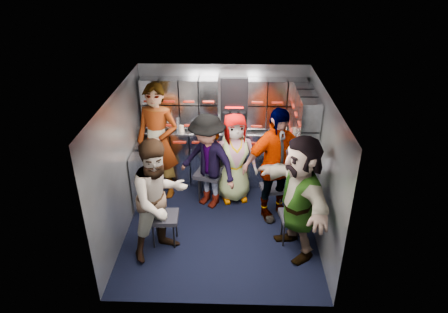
{
  "coord_description": "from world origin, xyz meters",
  "views": [
    {
      "loc": [
        0.2,
        -4.89,
        3.81
      ],
      "look_at": [
        0.04,
        0.35,
        1.02
      ],
      "focal_mm": 32.0,
      "sensor_mm": 36.0,
      "label": 1
    }
  ],
  "objects_px": {
    "jump_seat_mid_right": "(272,190)",
    "attendant_arc_c": "(234,158)",
    "attendant_arc_b": "(208,162)",
    "jump_seat_mid_left": "(209,175)",
    "jump_seat_near_right": "(294,218)",
    "attendant_arc_e": "(299,197)",
    "jump_seat_near_left": "(164,219)",
    "jump_seat_center": "(234,171)",
    "attendant_standing": "(158,142)",
    "attendant_arc_d": "(275,165)",
    "attendant_arc_a": "(159,199)"
  },
  "relations": [
    {
      "from": "jump_seat_near_left",
      "to": "attendant_arc_d",
      "type": "bearing_deg",
      "value": 23.82
    },
    {
      "from": "jump_seat_center",
      "to": "attendant_standing",
      "type": "distance_m",
      "value": 1.36
    },
    {
      "from": "jump_seat_near_right",
      "to": "attendant_arc_c",
      "type": "bearing_deg",
      "value": 128.19
    },
    {
      "from": "attendant_arc_a",
      "to": "jump_seat_mid_right",
      "type": "bearing_deg",
      "value": -7.14
    },
    {
      "from": "jump_seat_center",
      "to": "attendant_standing",
      "type": "bearing_deg",
      "value": -176.5
    },
    {
      "from": "jump_seat_mid_left",
      "to": "attendant_arc_c",
      "type": "distance_m",
      "value": 0.52
    },
    {
      "from": "attendant_arc_b",
      "to": "attendant_arc_c",
      "type": "xyz_separation_m",
      "value": [
        0.42,
        0.19,
        -0.03
      ]
    },
    {
      "from": "jump_seat_mid_right",
      "to": "attendant_arc_a",
      "type": "xyz_separation_m",
      "value": [
        -1.58,
        -1.06,
        0.49
      ]
    },
    {
      "from": "jump_seat_mid_right",
      "to": "attendant_arc_c",
      "type": "relative_size",
      "value": 0.27
    },
    {
      "from": "jump_seat_mid_right",
      "to": "jump_seat_center",
      "type": "bearing_deg",
      "value": 141.78
    },
    {
      "from": "attendant_standing",
      "to": "attendant_arc_c",
      "type": "distance_m",
      "value": 1.27
    },
    {
      "from": "jump_seat_near_left",
      "to": "attendant_arc_e",
      "type": "relative_size",
      "value": 0.27
    },
    {
      "from": "attendant_arc_d",
      "to": "attendant_standing",
      "type": "bearing_deg",
      "value": 138.54
    },
    {
      "from": "jump_seat_near_left",
      "to": "jump_seat_center",
      "type": "bearing_deg",
      "value": 54.24
    },
    {
      "from": "attendant_arc_a",
      "to": "attendant_arc_b",
      "type": "bearing_deg",
      "value": 23.4
    },
    {
      "from": "attendant_arc_b",
      "to": "attendant_arc_d",
      "type": "relative_size",
      "value": 0.88
    },
    {
      "from": "jump_seat_mid_right",
      "to": "attendant_arc_c",
      "type": "height_order",
      "value": "attendant_arc_c"
    },
    {
      "from": "jump_seat_center",
      "to": "attendant_arc_c",
      "type": "xyz_separation_m",
      "value": [
        0.0,
        -0.18,
        0.34
      ]
    },
    {
      "from": "jump_seat_mid_right",
      "to": "attendant_arc_c",
      "type": "xyz_separation_m",
      "value": [
        -0.6,
        0.3,
        0.4
      ]
    },
    {
      "from": "jump_seat_mid_right",
      "to": "jump_seat_near_left",
      "type": "bearing_deg",
      "value": -150.95
    },
    {
      "from": "jump_seat_mid_left",
      "to": "jump_seat_near_right",
      "type": "bearing_deg",
      "value": -40.15
    },
    {
      "from": "jump_seat_mid_right",
      "to": "attendant_standing",
      "type": "bearing_deg",
      "value": 167.8
    },
    {
      "from": "attendant_arc_c",
      "to": "attendant_arc_b",
      "type": "bearing_deg",
      "value": -168.41
    },
    {
      "from": "jump_seat_near_left",
      "to": "jump_seat_near_right",
      "type": "distance_m",
      "value": 1.83
    },
    {
      "from": "jump_seat_near_right",
      "to": "attendant_arc_a",
      "type": "xyz_separation_m",
      "value": [
        -1.83,
        -0.27,
        0.45
      ]
    },
    {
      "from": "jump_seat_near_left",
      "to": "jump_seat_mid_left",
      "type": "bearing_deg",
      "value": 64.34
    },
    {
      "from": "attendant_arc_e",
      "to": "attendant_arc_a",
      "type": "bearing_deg",
      "value": -109.55
    },
    {
      "from": "jump_seat_center",
      "to": "attendant_arc_d",
      "type": "distance_m",
      "value": 1.01
    },
    {
      "from": "jump_seat_mid_right",
      "to": "attendant_arc_d",
      "type": "relative_size",
      "value": 0.23
    },
    {
      "from": "jump_seat_center",
      "to": "attendant_arc_c",
      "type": "relative_size",
      "value": 0.32
    },
    {
      "from": "attendant_arc_b",
      "to": "attendant_arc_d",
      "type": "distance_m",
      "value": 1.07
    },
    {
      "from": "jump_seat_near_right",
      "to": "jump_seat_mid_left",
      "type": "bearing_deg",
      "value": 139.85
    },
    {
      "from": "attendant_arc_b",
      "to": "attendant_arc_d",
      "type": "xyz_separation_m",
      "value": [
        1.02,
        -0.28,
        0.11
      ]
    },
    {
      "from": "jump_seat_center",
      "to": "attendant_standing",
      "type": "height_order",
      "value": "attendant_standing"
    },
    {
      "from": "attendant_arc_c",
      "to": "jump_seat_near_right",
      "type": "bearing_deg",
      "value": -65.09
    },
    {
      "from": "jump_seat_center",
      "to": "jump_seat_mid_left",
      "type": "bearing_deg",
      "value": -155.12
    },
    {
      "from": "jump_seat_near_left",
      "to": "jump_seat_near_right",
      "type": "height_order",
      "value": "jump_seat_near_left"
    },
    {
      "from": "jump_seat_near_left",
      "to": "attendant_arc_a",
      "type": "bearing_deg",
      "value": -90.0
    },
    {
      "from": "attendant_arc_e",
      "to": "jump_seat_mid_right",
      "type": "bearing_deg",
      "value": 172.25
    },
    {
      "from": "jump_seat_mid_left",
      "to": "attendant_arc_d",
      "type": "relative_size",
      "value": 0.29
    },
    {
      "from": "attendant_standing",
      "to": "attendant_arc_e",
      "type": "distance_m",
      "value": 2.51
    },
    {
      "from": "attendant_arc_a",
      "to": "attendant_arc_e",
      "type": "relative_size",
      "value": 0.98
    },
    {
      "from": "attendant_arc_b",
      "to": "jump_seat_mid_right",
      "type": "bearing_deg",
      "value": 28.17
    },
    {
      "from": "jump_seat_near_right",
      "to": "attendant_arc_e",
      "type": "xyz_separation_m",
      "value": [
        -0.0,
        -0.18,
        0.47
      ]
    },
    {
      "from": "attendant_arc_b",
      "to": "jump_seat_mid_left",
      "type": "bearing_deg",
      "value": 123.89
    },
    {
      "from": "jump_seat_mid_left",
      "to": "attendant_arc_d",
      "type": "xyz_separation_m",
      "value": [
        1.02,
        -0.46,
        0.46
      ]
    },
    {
      "from": "jump_seat_near_left",
      "to": "attendant_arc_d",
      "type": "height_order",
      "value": "attendant_arc_d"
    },
    {
      "from": "attendant_arc_c",
      "to": "attendant_arc_d",
      "type": "relative_size",
      "value": 0.84
    },
    {
      "from": "attendant_arc_b",
      "to": "attendant_arc_d",
      "type": "height_order",
      "value": "attendant_arc_d"
    },
    {
      "from": "attendant_arc_b",
      "to": "attendant_arc_e",
      "type": "distance_m",
      "value": 1.67
    }
  ]
}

